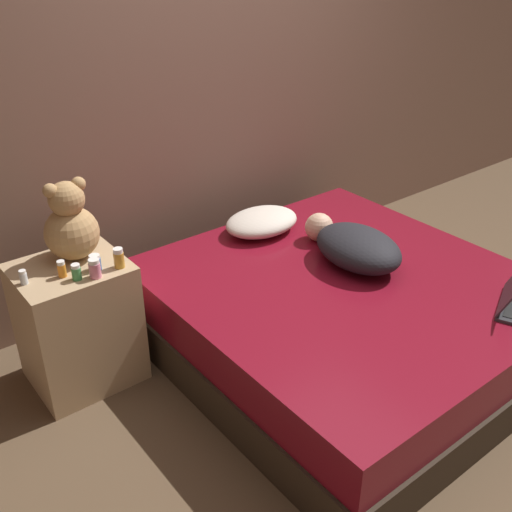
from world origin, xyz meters
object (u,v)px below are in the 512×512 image
object	(u,v)px
pillow	(262,222)
person_lying	(354,246)
bottle_green	(76,272)
bottle_blue	(95,263)
bottle_orange	(62,269)
bottle_amber	(119,258)
bottle_pink	(95,269)
bottle_clear	(23,277)
teddy_bear	(71,225)

from	to	relation	value
pillow	person_lying	xyz separation A→B (m)	(0.17, -0.59, 0.03)
bottle_green	bottle_blue	bearing A→B (deg)	15.45
bottle_orange	bottle_green	xyz separation A→B (m)	(0.04, -0.06, -0.00)
bottle_orange	bottle_amber	distance (m)	0.26
bottle_pink	bottle_amber	world-z (taller)	bottle_amber
bottle_amber	bottle_blue	distance (m)	0.11
bottle_pink	bottle_blue	distance (m)	0.07
bottle_clear	bottle_amber	xyz separation A→B (m)	(0.41, -0.13, 0.01)
bottle_amber	bottle_green	xyz separation A→B (m)	(-0.20, 0.02, -0.01)
bottle_clear	bottle_blue	bearing A→B (deg)	-14.74
pillow	bottle_amber	bearing A→B (deg)	-169.54
bottle_pink	bottle_blue	size ratio (longest dim) A/B	1.21
pillow	teddy_bear	distance (m)	1.17
bottle_blue	bottle_amber	bearing A→B (deg)	-25.53
person_lying	teddy_bear	size ratio (longest dim) A/B	1.76
pillow	bottle_orange	distance (m)	1.27
bottle_pink	bottle_clear	bearing A→B (deg)	152.44
bottle_clear	bottle_amber	bearing A→B (deg)	-17.49
pillow	bottle_clear	size ratio (longest dim) A/B	6.82
person_lying	bottle_amber	bearing A→B (deg)	166.24
bottle_amber	bottle_green	size ratio (longest dim) A/B	1.28
person_lying	bottle_green	size ratio (longest dim) A/B	9.10
pillow	bottle_blue	world-z (taller)	bottle_blue
person_lying	bottle_pink	size ratio (longest dim) A/B	7.49
bottle_blue	bottle_green	xyz separation A→B (m)	(-0.11, -0.03, 0.00)
bottle_amber	bottle_blue	bearing A→B (deg)	154.47
person_lying	bottle_orange	size ratio (longest dim) A/B	8.63
pillow	bottle_amber	world-z (taller)	bottle_amber
teddy_bear	bottle_orange	bearing A→B (deg)	-131.26
pillow	person_lying	size ratio (longest dim) A/B	0.67
bottle_pink	bottle_amber	xyz separation A→B (m)	(0.13, 0.02, 0.00)
bottle_pink	pillow	bearing A→B (deg)	10.11
bottle_clear	bottle_green	world-z (taller)	bottle_green
pillow	bottle_pink	xyz separation A→B (m)	(-1.14, -0.20, 0.18)
bottle_amber	bottle_green	world-z (taller)	bottle_amber
bottle_pink	person_lying	bearing A→B (deg)	-16.63
bottle_pink	bottle_amber	bearing A→B (deg)	7.33
teddy_bear	bottle_orange	size ratio (longest dim) A/B	4.91
bottle_orange	bottle_blue	xyz separation A→B (m)	(0.15, -0.04, -0.00)
person_lying	bottle_pink	bearing A→B (deg)	168.68
bottle_amber	bottle_green	bearing A→B (deg)	174.91
pillow	bottle_green	xyz separation A→B (m)	(-1.21, -0.17, 0.17)
bottle_orange	bottle_clear	bearing A→B (deg)	164.14
pillow	bottle_blue	size ratio (longest dim) A/B	6.08
pillow	person_lying	bearing A→B (deg)	-74.28
person_lying	bottle_blue	distance (m)	1.36
bottle_orange	bottle_pink	xyz separation A→B (m)	(0.12, -0.10, 0.01)
bottle_pink	bottle_blue	world-z (taller)	bottle_pink
teddy_bear	bottle_orange	distance (m)	0.23
pillow	bottle_pink	bearing A→B (deg)	-169.89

